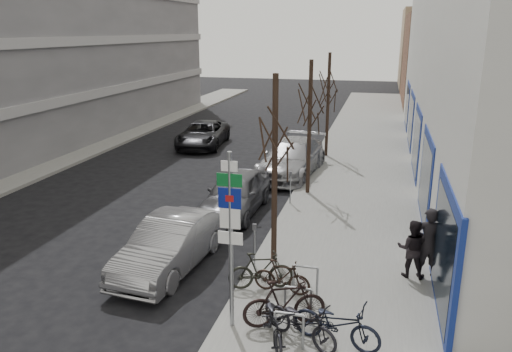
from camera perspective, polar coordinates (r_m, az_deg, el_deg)
The scene contains 25 objects.
ground at distance 12.73m, azimuth -13.51°, elevation -15.32°, with size 120.00×120.00×0.00m, color black.
sidewalk_east at distance 20.55m, azimuth 11.14°, elevation -2.44°, with size 5.00×70.00×0.15m, color slate.
sidewalk_west at distance 26.27m, azimuth -24.88°, elevation 0.45°, with size 3.00×70.00×0.15m, color slate.
brick_building_far at distance 50.12m, azimuth 23.61°, elevation 12.08°, with size 12.00×14.00×8.00m, color brown.
tan_building_far at distance 65.01m, azimuth 22.13°, elevation 13.37°, with size 13.00×12.00×9.00m, color #937A5B.
highway_sign_pole at distance 10.74m, azimuth -2.93°, elevation -6.28°, with size 0.55×0.10×4.20m.
bike_rack at distance 11.79m, azimuth 4.82°, elevation -13.89°, with size 0.66×2.26×0.83m.
tree_near at distance 13.50m, azimuth 2.20°, elevation 5.74°, with size 1.80×1.80×5.50m.
tree_mid at distance 19.82m, azimuth 6.23°, elevation 9.07°, with size 1.80×1.80×5.50m.
tree_far at distance 26.24m, azimuth 8.33°, elevation 10.76°, with size 1.80×1.80×5.50m.
meter_front at distance 14.08m, azimuth -0.18°, elevation -7.40°, with size 0.10×0.08×1.27m.
meter_mid at distance 19.12m, azimuth 3.95°, elevation -0.93°, with size 0.10×0.08×1.27m.
meter_back at distance 24.36m, azimuth 6.32°, elevation 2.80°, with size 0.10×0.08×1.27m.
bike_near_left at distance 10.95m, azimuth 2.08°, elevation -15.97°, with size 0.58×1.92×1.17m, color black.
bike_near_right at distance 11.51m, azimuth 3.28°, elevation -14.24°, with size 0.57×1.93×1.17m, color black.
bike_mid_curb at distance 11.03m, azimuth 9.21°, elevation -15.90°, with size 0.59×1.94×1.19m, color black.
bike_mid_inner at distance 13.01m, azimuth 0.57°, elevation -10.72°, with size 0.51×1.70×1.03m, color black.
bike_far_curb at distance 11.03m, azimuth 5.24°, elevation -15.94°, with size 0.55×1.83×1.12m, color black.
bike_far_inner at distance 12.87m, azimuth 2.98°, elevation -11.40°, with size 0.44×1.49×0.90m, color black.
parked_car_front at distance 14.48m, azimuth -9.77°, elevation -7.69°, with size 1.58×4.54×1.49m, color #96969B.
parked_car_mid at distance 18.56m, azimuth -2.32°, elevation -1.93°, with size 1.82×4.52×1.54m, color #515156.
parked_car_back at distance 23.42m, azimuth 4.11°, elevation 2.07°, with size 2.31×5.67×1.65m, color #99999D.
lane_car at distance 29.44m, azimuth -6.09°, elevation 4.77°, with size 2.38×5.17×1.44m, color black.
pedestrian_near at distance 14.17m, azimuth 19.07°, elevation -7.24°, with size 0.72×0.47×1.97m, color black.
pedestrian_far at distance 14.13m, azimuth 17.39°, elevation -7.88°, with size 0.60×0.41×1.64m, color black.
Camera 1 is at (5.38, -9.47, 6.59)m, focal length 35.00 mm.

